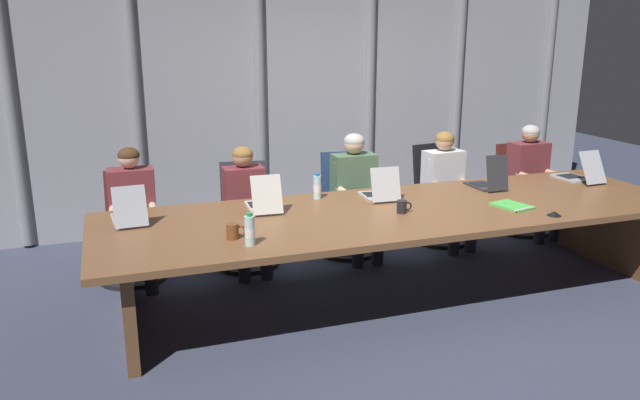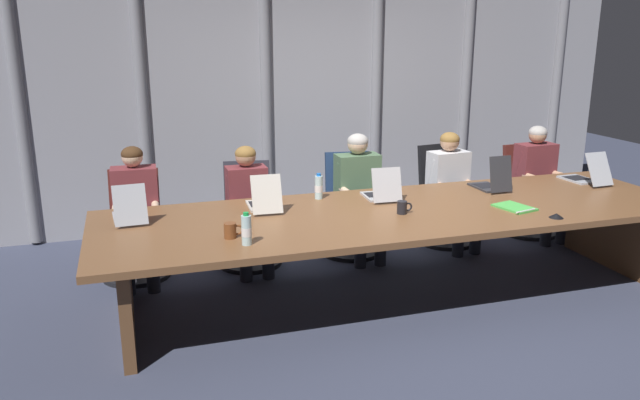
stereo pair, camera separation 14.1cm
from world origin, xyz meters
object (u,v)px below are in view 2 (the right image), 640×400
at_px(office_chair_right_end, 528,200).
at_px(coffee_mug_far, 231,230).
at_px(laptop_right_end, 585,176).
at_px(laptop_left_mid, 264,202).
at_px(office_chair_left_end, 135,237).
at_px(person_right_mid, 453,183).
at_px(laptop_center, 381,192).
at_px(person_right_end, 540,175).
at_px(laptop_left_end, 129,213).
at_px(water_bottle_secondary, 246,230).
at_px(laptop_right_mid, 491,183).
at_px(office_chair_left_mid, 249,226).
at_px(office_chair_right_mid, 445,206).
at_px(person_left_mid, 249,201).
at_px(spiral_notepad, 515,207).
at_px(water_bottle_primary, 319,187).
at_px(person_center, 360,188).
at_px(coffee_mug_near, 403,207).
at_px(office_chair_center, 350,216).
at_px(conference_mic_left_side, 556,216).
at_px(person_left_end, 136,207).

distance_m(office_chair_right_end, coffee_mug_far, 3.75).
bearing_deg(laptop_right_end, laptop_left_mid, 86.74).
relative_size(office_chair_left_end, person_right_mid, 0.81).
bearing_deg(office_chair_left_end, laptop_center, 76.61).
relative_size(laptop_left_mid, person_right_end, 0.39).
relative_size(laptop_left_end, water_bottle_secondary, 1.98).
xyz_separation_m(laptop_right_mid, office_chair_left_mid, (-2.04, 0.80, -0.45)).
height_order(laptop_left_mid, water_bottle_secondary, laptop_left_mid).
xyz_separation_m(person_right_mid, water_bottle_secondary, (-2.34, -1.44, 0.19)).
relative_size(office_chair_left_end, office_chair_right_mid, 0.94).
bearing_deg(person_left_mid, coffee_mug_far, -16.61).
relative_size(office_chair_right_mid, person_right_mid, 0.86).
height_order(person_left_mid, person_right_end, person_right_end).
height_order(person_right_end, water_bottle_secondary, person_right_end).
bearing_deg(spiral_notepad, laptop_center, 133.15).
bearing_deg(water_bottle_primary, coffee_mug_far, -137.73).
relative_size(office_chair_left_end, person_center, 0.78).
distance_m(laptop_right_end, spiral_notepad, 1.28).
distance_m(office_chair_left_end, coffee_mug_near, 2.40).
bearing_deg(water_bottle_primary, office_chair_right_mid, 22.04).
distance_m(office_chair_center, conference_mic_left_side, 2.03).
height_order(laptop_center, person_right_mid, person_right_mid).
bearing_deg(office_chair_left_end, office_chair_right_mid, 98.30).
relative_size(laptop_right_end, spiral_notepad, 1.42).
distance_m(water_bottle_secondary, coffee_mug_near, 1.34).
bearing_deg(water_bottle_secondary, laptop_center, 31.53).
bearing_deg(coffee_mug_far, office_chair_right_end, 22.53).
relative_size(person_left_mid, person_center, 0.95).
bearing_deg(office_chair_right_end, spiral_notepad, -44.21).
bearing_deg(person_right_end, person_center, -92.85).
bearing_deg(person_left_mid, person_center, 90.38).
height_order(person_center, person_right_mid, person_center).
xyz_separation_m(laptop_right_mid, person_left_mid, (-2.07, 0.64, -0.17)).
xyz_separation_m(laptop_center, person_right_mid, (1.04, 0.64, -0.14)).
relative_size(laptop_right_end, person_right_mid, 0.43).
xyz_separation_m(office_chair_right_end, person_left_mid, (-3.07, -0.17, 0.28)).
distance_m(laptop_right_mid, conference_mic_left_side, 0.90).
bearing_deg(person_left_end, laptop_right_mid, 79.96).
relative_size(water_bottle_primary, coffee_mug_near, 1.76).
bearing_deg(laptop_right_end, person_right_mid, 54.18).
distance_m(laptop_left_end, conference_mic_left_side, 3.22).
xyz_separation_m(person_center, person_right_mid, (0.98, -0.01, -0.02)).
distance_m(office_chair_left_mid, coffee_mug_far, 1.55).
distance_m(office_chair_center, person_right_end, 2.06).
relative_size(office_chair_center, office_chair_right_end, 1.03).
bearing_deg(person_right_end, laptop_right_end, -2.91).
bearing_deg(office_chair_right_end, person_left_end, -92.16).
bearing_deg(laptop_right_mid, person_left_end, 77.30).
distance_m(person_right_mid, coffee_mug_near, 1.52).
relative_size(laptop_center, water_bottle_primary, 1.83).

